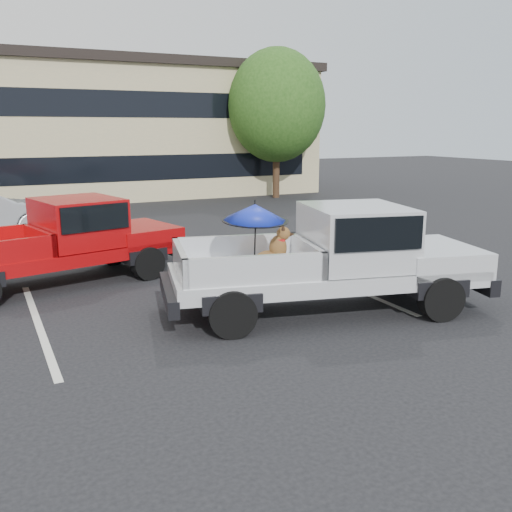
{
  "coord_description": "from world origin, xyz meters",
  "views": [
    {
      "loc": [
        -3.72,
        -7.71,
        3.2
      ],
      "look_at": [
        0.01,
        -0.12,
        1.3
      ],
      "focal_mm": 40.0,
      "sensor_mm": 36.0,
      "label": 1
    }
  ],
  "objects_px": {
    "tree_right": "(277,106)",
    "silver_pickup": "(343,253)",
    "tree_back": "(161,106)",
    "red_pickup": "(72,237)"
  },
  "relations": [
    {
      "from": "tree_back",
      "to": "red_pickup",
      "type": "bearing_deg",
      "value": -112.38
    },
    {
      "from": "tree_right",
      "to": "red_pickup",
      "type": "relative_size",
      "value": 1.2
    },
    {
      "from": "tree_right",
      "to": "red_pickup",
      "type": "distance_m",
      "value": 16.18
    },
    {
      "from": "red_pickup",
      "to": "tree_right",
      "type": "bearing_deg",
      "value": 32.81
    },
    {
      "from": "red_pickup",
      "to": "tree_back",
      "type": "bearing_deg",
      "value": 54.35
    },
    {
      "from": "silver_pickup",
      "to": "red_pickup",
      "type": "bearing_deg",
      "value": 147.06
    },
    {
      "from": "tree_right",
      "to": "silver_pickup",
      "type": "relative_size",
      "value": 1.13
    },
    {
      "from": "silver_pickup",
      "to": "red_pickup",
      "type": "distance_m",
      "value": 5.76
    },
    {
      "from": "silver_pickup",
      "to": "red_pickup",
      "type": "height_order",
      "value": "silver_pickup"
    },
    {
      "from": "tree_right",
      "to": "tree_back",
      "type": "bearing_deg",
      "value": 110.56
    }
  ]
}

